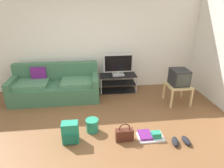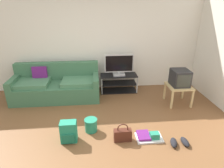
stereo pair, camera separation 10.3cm
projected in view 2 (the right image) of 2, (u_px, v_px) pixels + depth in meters
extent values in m
cube|color=brown|center=(88.00, 144.00, 3.31)|extent=(9.00, 9.80, 0.02)
cube|color=silver|center=(88.00, 40.00, 5.02)|extent=(9.00, 0.10, 2.70)
cube|color=#3D6B4C|center=(57.00, 91.00, 4.81)|extent=(2.12, 0.87, 0.41)
cube|color=#3D6B4C|center=(57.00, 71.00, 4.95)|extent=(2.12, 0.20, 0.44)
cube|color=#3D6B4C|center=(14.00, 81.00, 4.61)|extent=(0.14, 0.87, 0.19)
cube|color=#3D6B4C|center=(96.00, 78.00, 4.78)|extent=(0.14, 0.87, 0.19)
cube|color=#477857|center=(31.00, 83.00, 4.61)|extent=(0.85, 0.61, 0.10)
cube|color=#477857|center=(79.00, 82.00, 4.71)|extent=(0.85, 0.61, 0.10)
cube|color=#661E70|center=(40.00, 73.00, 4.82)|extent=(0.36, 0.16, 0.37)
cube|color=black|center=(119.00, 75.00, 5.11)|extent=(0.97, 0.42, 0.02)
cube|color=black|center=(119.00, 83.00, 5.20)|extent=(0.93, 0.41, 0.02)
cube|color=black|center=(119.00, 90.00, 5.29)|extent=(0.97, 0.42, 0.02)
cylinder|color=#B7B7BC|center=(102.00, 86.00, 4.98)|extent=(0.03, 0.03, 0.47)
cylinder|color=#B7B7BC|center=(137.00, 85.00, 5.06)|extent=(0.03, 0.03, 0.47)
cylinder|color=#B7B7BC|center=(101.00, 81.00, 5.34)|extent=(0.03, 0.03, 0.47)
cylinder|color=#B7B7BC|center=(134.00, 80.00, 5.42)|extent=(0.03, 0.03, 0.47)
cube|color=#B2B2B7|center=(119.00, 74.00, 5.08)|extent=(0.31, 0.22, 0.05)
cube|color=#B2B2B7|center=(119.00, 73.00, 5.06)|extent=(0.05, 0.04, 0.04)
cube|color=#B2B2B7|center=(119.00, 63.00, 4.96)|extent=(0.77, 0.04, 0.47)
cube|color=black|center=(119.00, 64.00, 4.94)|extent=(0.71, 0.01, 0.41)
cube|color=tan|center=(179.00, 86.00, 4.46)|extent=(0.54, 0.54, 0.03)
cube|color=tan|center=(172.00, 100.00, 4.31)|extent=(0.04, 0.04, 0.44)
cube|color=tan|center=(192.00, 99.00, 4.36)|extent=(0.04, 0.04, 0.44)
cube|color=tan|center=(165.00, 91.00, 4.75)|extent=(0.04, 0.04, 0.44)
cube|color=tan|center=(183.00, 90.00, 4.79)|extent=(0.04, 0.04, 0.44)
cube|color=#232326|center=(180.00, 78.00, 4.40)|extent=(0.38, 0.41, 0.38)
cube|color=#333833|center=(184.00, 81.00, 4.21)|extent=(0.31, 0.01, 0.29)
cube|color=#238466|center=(69.00, 132.00, 3.29)|extent=(0.28, 0.18, 0.39)
cube|color=#1A634C|center=(68.00, 139.00, 3.22)|extent=(0.21, 0.04, 0.17)
cylinder|color=#1A634C|center=(65.00, 127.00, 3.38)|extent=(0.04, 0.04, 0.31)
cylinder|color=#1A634C|center=(74.00, 127.00, 3.39)|extent=(0.04, 0.04, 0.31)
cube|color=#4C2319|center=(123.00, 135.00, 3.33)|extent=(0.31, 0.12, 0.22)
torus|color=#4C2319|center=(123.00, 129.00, 3.28)|extent=(0.19, 0.02, 0.19)
cylinder|color=#238466|center=(91.00, 125.00, 3.58)|extent=(0.23, 0.23, 0.25)
cylinder|color=#238466|center=(91.00, 120.00, 3.54)|extent=(0.24, 0.24, 0.02)
ellipsoid|color=black|center=(174.00, 143.00, 3.25)|extent=(0.17, 0.27, 0.09)
ellipsoid|color=black|center=(185.00, 142.00, 3.27)|extent=(0.12, 0.25, 0.09)
cube|color=silver|center=(149.00, 138.00, 3.42)|extent=(0.47, 0.31, 0.03)
cube|color=#238466|center=(154.00, 135.00, 3.36)|extent=(0.16, 0.12, 0.11)
cube|color=#661E70|center=(144.00, 135.00, 3.42)|extent=(0.22, 0.28, 0.04)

